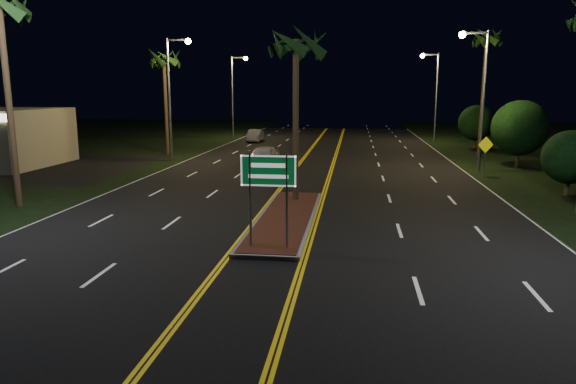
% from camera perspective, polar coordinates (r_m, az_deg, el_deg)
% --- Properties ---
extents(ground, '(120.00, 120.00, 0.00)m').
position_cam_1_polar(ground, '(14.48, -3.99, -9.97)').
color(ground, black).
rests_on(ground, ground).
extents(median_island, '(2.25, 10.25, 0.17)m').
position_cam_1_polar(median_island, '(21.05, -0.25, -2.95)').
color(median_island, gray).
rests_on(median_island, ground).
extents(highway_sign, '(1.80, 0.08, 3.20)m').
position_cam_1_polar(highway_sign, '(16.50, -2.20, 1.34)').
color(highway_sign, gray).
rests_on(highway_sign, ground).
extents(streetlight_left_mid, '(1.91, 0.44, 9.00)m').
position_cam_1_polar(streetlight_left_mid, '(39.55, -12.57, 11.54)').
color(streetlight_left_mid, gray).
rests_on(streetlight_left_mid, ground).
extents(streetlight_left_far, '(1.91, 0.44, 9.00)m').
position_cam_1_polar(streetlight_left_far, '(58.77, -5.85, 11.53)').
color(streetlight_left_far, gray).
rests_on(streetlight_left_far, ground).
extents(streetlight_right_mid, '(1.91, 0.44, 9.00)m').
position_cam_1_polar(streetlight_right_mid, '(36.11, 20.42, 11.17)').
color(streetlight_right_mid, gray).
rests_on(streetlight_right_mid, ground).
extents(streetlight_right_far, '(1.91, 0.44, 9.00)m').
position_cam_1_polar(streetlight_right_far, '(55.80, 15.82, 11.20)').
color(streetlight_right_far, gray).
rests_on(streetlight_right_far, ground).
extents(palm_median, '(2.40, 2.40, 8.30)m').
position_cam_1_polar(palm_median, '(23.98, 0.89, 16.09)').
color(palm_median, '#382819').
rests_on(palm_median, ground).
extents(palm_left_far, '(2.40, 2.40, 8.80)m').
position_cam_1_polar(palm_left_far, '(44.13, -13.64, 14.14)').
color(palm_left_far, '#382819').
rests_on(palm_left_far, ground).
extents(palm_right_far, '(2.40, 2.40, 10.30)m').
position_cam_1_polar(palm_right_far, '(44.57, 21.23, 15.49)').
color(palm_right_far, '#382819').
rests_on(palm_right_far, ground).
extents(shrub_near, '(2.70, 2.70, 3.30)m').
position_cam_1_polar(shrub_near, '(29.47, 28.85, 3.41)').
color(shrub_near, '#382819').
rests_on(shrub_near, ground).
extents(shrub_mid, '(3.78, 3.78, 4.62)m').
position_cam_1_polar(shrub_mid, '(38.99, 24.36, 6.52)').
color(shrub_mid, '#382819').
rests_on(shrub_mid, ground).
extents(shrub_far, '(3.24, 3.24, 3.96)m').
position_cam_1_polar(shrub_far, '(50.55, 20.20, 7.21)').
color(shrub_far, '#382819').
rests_on(shrub_far, ground).
extents(car_near, '(2.48, 5.41, 1.78)m').
position_cam_1_polar(car_near, '(35.29, -2.76, 4.10)').
color(car_near, silver).
rests_on(car_near, ground).
extents(car_far, '(1.96, 4.40, 1.45)m').
position_cam_1_polar(car_far, '(54.24, -3.70, 6.39)').
color(car_far, '#A3A7AC').
rests_on(car_far, ground).
extents(warning_sign, '(0.98, 0.38, 2.46)m').
position_cam_1_polar(warning_sign, '(34.19, 21.08, 4.33)').
color(warning_sign, gray).
rests_on(warning_sign, ground).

